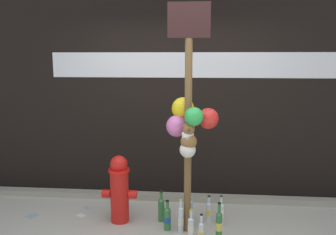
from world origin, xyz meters
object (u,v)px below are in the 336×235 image
(bottle_5, at_px, (209,211))
(bottle_0, at_px, (167,218))
(bottle_4, at_px, (188,208))
(bottle_7, at_px, (191,227))
(memorial_post, at_px, (188,110))
(bottle_9, at_px, (161,209))
(bottle_2, at_px, (189,212))
(bottle_1, at_px, (221,213))
(bottle_8, at_px, (201,231))
(bottle_3, at_px, (181,219))
(fire_hydrant, at_px, (119,188))
(bottle_6, at_px, (219,225))

(bottle_5, bearing_deg, bottle_0, -151.21)
(bottle_4, bearing_deg, bottle_7, -83.17)
(memorial_post, height_order, bottle_4, memorial_post)
(bottle_5, xyz_separation_m, bottle_9, (-0.57, -0.05, 0.03))
(memorial_post, height_order, bottle_2, memorial_post)
(bottle_1, relative_size, bottle_2, 0.93)
(bottle_0, distance_m, bottle_7, 0.33)
(memorial_post, xyz_separation_m, bottle_4, (-0.00, 0.21, -1.21))
(bottle_0, height_order, bottle_4, bottle_4)
(bottle_1, bearing_deg, bottle_8, -119.78)
(bottle_9, bearing_deg, memorial_post, -32.26)
(bottle_4, xyz_separation_m, bottle_8, (0.16, -0.45, -0.06))
(bottle_3, bearing_deg, bottle_7, -48.92)
(bottle_4, relative_size, bottle_7, 1.25)
(fire_hydrant, xyz_separation_m, bottle_9, (0.49, 0.04, -0.25))
(bottle_4, bearing_deg, bottle_8, -70.64)
(bottle_0, relative_size, bottle_7, 1.05)
(bottle_9, bearing_deg, bottle_4, 1.73)
(fire_hydrant, xyz_separation_m, bottle_3, (0.74, -0.22, -0.25))
(bottle_5, bearing_deg, bottle_1, -34.81)
(bottle_3, distance_m, bottle_5, 0.45)
(bottle_1, height_order, bottle_6, bottle_6)
(bottle_0, xyz_separation_m, bottle_6, (0.57, -0.16, 0.02))
(bottle_3, distance_m, bottle_9, 0.36)
(memorial_post, xyz_separation_m, bottle_2, (0.02, 0.12, -1.21))
(bottle_1, relative_size, bottle_5, 1.14)
(bottle_2, relative_size, bottle_8, 1.26)
(bottle_7, bearing_deg, bottle_0, 145.86)
(fire_hydrant, relative_size, bottle_4, 1.93)
(bottle_6, bearing_deg, bottle_7, -175.55)
(bottle_7, bearing_deg, memorial_post, 103.10)
(bottle_8, bearing_deg, bottle_0, 148.94)
(bottle_4, height_order, bottle_8, bottle_4)
(fire_hydrant, xyz_separation_m, bottle_8, (0.97, -0.40, -0.29))
(memorial_post, height_order, bottle_9, memorial_post)
(fire_hydrant, height_order, bottle_4, fire_hydrant)
(fire_hydrant, height_order, bottle_7, fire_hydrant)
(bottle_2, distance_m, bottle_3, 0.20)
(memorial_post, height_order, fire_hydrant, memorial_post)
(memorial_post, bearing_deg, bottle_5, 45.33)
(bottle_2, relative_size, bottle_4, 0.93)
(fire_hydrant, relative_size, bottle_1, 2.23)
(bottle_4, height_order, bottle_7, bottle_4)
(bottle_6, xyz_separation_m, bottle_8, (-0.19, -0.07, -0.05))
(memorial_post, relative_size, fire_hydrant, 3.09)
(bottle_1, bearing_deg, memorial_post, -157.97)
(fire_hydrant, height_order, bottle_9, fire_hydrant)
(bottle_0, relative_size, bottle_4, 0.84)
(bottle_0, bearing_deg, memorial_post, 2.75)
(memorial_post, xyz_separation_m, fire_hydrant, (-0.81, 0.16, -0.97))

